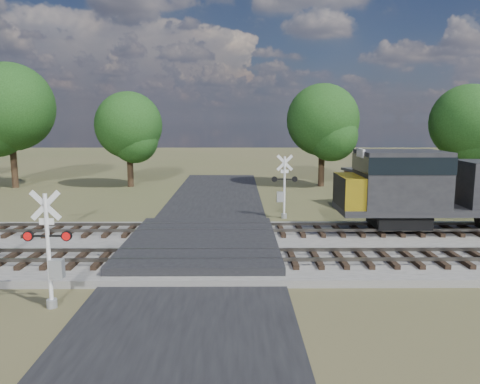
{
  "coord_description": "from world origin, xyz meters",
  "views": [
    {
      "loc": [
        1.65,
        -20.98,
        6.21
      ],
      "look_at": [
        1.81,
        2.0,
        2.59
      ],
      "focal_mm": 35.0,
      "sensor_mm": 36.0,
      "label": 1
    }
  ],
  "objects": [
    {
      "name": "ground",
      "position": [
        0.0,
        0.0,
        0.0
      ],
      "size": [
        160.0,
        160.0,
        0.0
      ],
      "primitive_type": "plane",
      "color": "#464F2A",
      "rests_on": "ground"
    },
    {
      "name": "ballast_bed",
      "position": [
        10.0,
        0.5,
        0.15
      ],
      "size": [
        140.0,
        10.0,
        0.3
      ],
      "primitive_type": "cube",
      "color": "gray",
      "rests_on": "ground"
    },
    {
      "name": "road",
      "position": [
        0.0,
        0.0,
        0.04
      ],
      "size": [
        7.0,
        60.0,
        0.08
      ],
      "primitive_type": "cube",
      "color": "black",
      "rests_on": "ground"
    },
    {
      "name": "crossing_panel",
      "position": [
        0.0,
        0.5,
        0.32
      ],
      "size": [
        7.0,
        9.0,
        0.62
      ],
      "primitive_type": "cube",
      "color": "#262628",
      "rests_on": "ground"
    },
    {
      "name": "track_near",
      "position": [
        3.12,
        -2.0,
        0.41
      ],
      "size": [
        140.0,
        2.6,
        0.33
      ],
      "color": "black",
      "rests_on": "ballast_bed"
    },
    {
      "name": "track_far",
      "position": [
        3.12,
        3.0,
        0.41
      ],
      "size": [
        140.0,
        2.6,
        0.33
      ],
      "color": "black",
      "rests_on": "ballast_bed"
    },
    {
      "name": "crossing_signal_near",
      "position": [
        -4.41,
        -6.21,
        1.64
      ],
      "size": [
        1.59,
        0.35,
        3.95
      ],
      "rotation": [
        0.0,
        0.0,
        -0.01
      ],
      "color": "silver",
      "rests_on": "ground"
    },
    {
      "name": "crossing_signal_far",
      "position": [
        4.54,
        7.81,
        1.67
      ],
      "size": [
        1.62,
        0.35,
        4.01
      ],
      "rotation": [
        0.0,
        0.0,
        3.14
      ],
      "color": "silver",
      "rests_on": "ground"
    },
    {
      "name": "equipment_shed",
      "position": [
        11.71,
        11.68,
        1.35
      ],
      "size": [
        4.86,
        4.86,
        2.67
      ],
      "rotation": [
        0.0,
        0.0,
        0.29
      ],
      "color": "#472B1E",
      "rests_on": "ground"
    },
    {
      "name": "treeline",
      "position": [
        7.7,
        21.49,
        6.19
      ],
      "size": [
        78.76,
        10.54,
        11.1
      ],
      "color": "black",
      "rests_on": "ground"
    }
  ]
}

